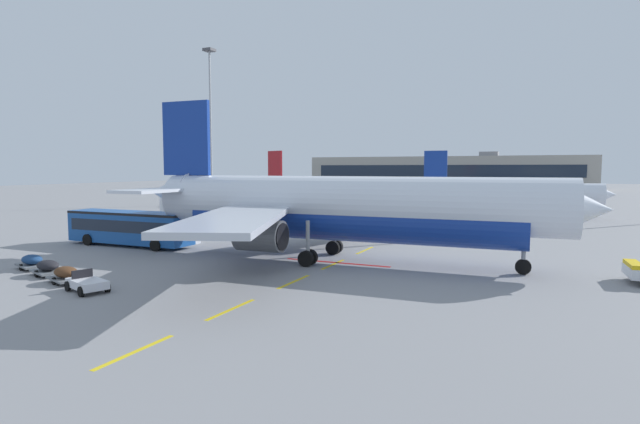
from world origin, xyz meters
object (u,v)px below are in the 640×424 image
at_px(airliner_far_right, 240,191).
at_px(airliner_far_center, 509,195).
at_px(fuel_service_truck, 181,209).
at_px(apron_shuttle_bus, 130,226).
at_px(apron_light_mast_near, 210,110).
at_px(baggage_train, 57,271).
at_px(uld_cargo_container, 188,235).
at_px(airliner_foreground, 340,207).

bearing_deg(airliner_far_right, airliner_far_center, 7.35).
bearing_deg(fuel_service_truck, apron_shuttle_bus, -62.90).
bearing_deg(fuel_service_truck, apron_light_mast_near, 119.21).
height_order(apron_shuttle_bus, baggage_train, apron_shuttle_bus).
bearing_deg(fuel_service_truck, uld_cargo_container, -48.59).
height_order(uld_cargo_container, apron_light_mast_near, apron_light_mast_near).
xyz_separation_m(airliner_foreground, apron_shuttle_bus, (-19.47, -0.81, -2.20)).
bearing_deg(apron_light_mast_near, airliner_foreground, -45.18).
distance_m(apron_shuttle_bus, uld_cargo_container, 4.98).
relative_size(airliner_far_center, apron_light_mast_near, 0.93).
bearing_deg(apron_shuttle_bus, airliner_foreground, 2.38).
height_order(baggage_train, apron_light_mast_near, apron_light_mast_near).
distance_m(apron_shuttle_bus, apron_light_mast_near, 53.22).
bearing_deg(fuel_service_truck, airliner_foreground, -30.51).
distance_m(airliner_far_right, uld_cargo_container, 38.68).
bearing_deg(airliner_far_center, uld_cargo_container, -121.15).
bearing_deg(airliner_far_center, airliner_foreground, -101.41).
relative_size(airliner_foreground, apron_light_mast_near, 1.22).
height_order(fuel_service_truck, apron_light_mast_near, apron_light_mast_near).
relative_size(airliner_far_center, baggage_train, 2.33).
height_order(apron_shuttle_bus, uld_cargo_container, apron_shuttle_bus).
bearing_deg(uld_cargo_container, baggage_train, -81.78).
xyz_separation_m(airliner_foreground, airliner_far_right, (-32.76, 36.84, -0.93)).
xyz_separation_m(airliner_foreground, fuel_service_truck, (-28.47, 16.78, -2.30)).
bearing_deg(uld_cargo_container, airliner_foreground, -8.10).
distance_m(airliner_foreground, baggage_train, 18.93).
xyz_separation_m(airliner_far_center, uld_cargo_container, (-24.14, -39.94, -2.22)).
relative_size(apron_shuttle_bus, uld_cargo_container, 7.27).
bearing_deg(apron_light_mast_near, apron_shuttle_bus, -61.61).
bearing_deg(apron_light_mast_near, baggage_train, -62.00).
bearing_deg(uld_cargo_container, airliner_far_right, 116.33).
height_order(airliner_far_right, apron_shuttle_bus, airliner_far_right).
xyz_separation_m(airliner_far_right, uld_cargo_container, (17.13, -34.61, -2.22)).
relative_size(airliner_far_center, uld_cargo_container, 16.09).
relative_size(airliner_far_center, apron_shuttle_bus, 2.21).
xyz_separation_m(airliner_foreground, airliner_far_center, (8.51, 42.16, -0.93)).
height_order(airliner_far_center, uld_cargo_container, airliner_far_center).
distance_m(baggage_train, uld_cargo_container, 15.26).
relative_size(airliner_foreground, fuel_service_truck, 4.70).
xyz_separation_m(airliner_far_center, apron_light_mast_near, (-52.16, 1.77, 14.39)).
xyz_separation_m(apron_shuttle_bus, uld_cargo_container, (3.84, 3.03, -0.95)).
bearing_deg(airliner_far_center, apron_light_mast_near, 178.06).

